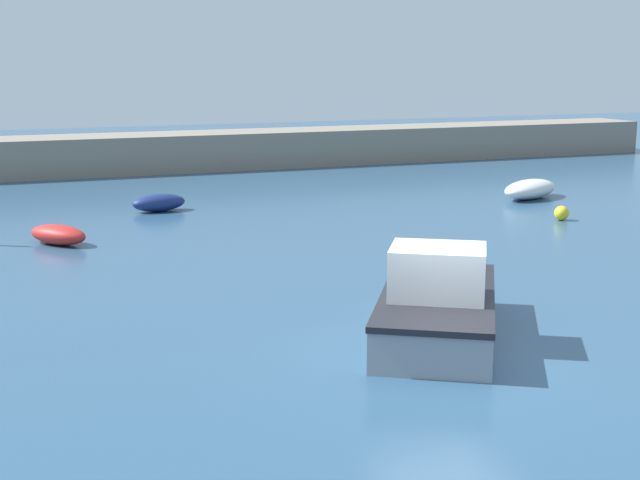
{
  "coord_description": "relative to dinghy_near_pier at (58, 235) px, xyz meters",
  "views": [
    {
      "loc": [
        -8.01,
        -13.77,
        5.51
      ],
      "look_at": [
        0.53,
        7.69,
        0.78
      ],
      "focal_mm": 50.0,
      "sensor_mm": 36.0,
      "label": 1
    }
  ],
  "objects": [
    {
      "name": "ground_plane",
      "position": [
        5.62,
        -13.55,
        -0.4
      ],
      "size": [
        120.0,
        120.0,
        0.2
      ],
      "primitive_type": "cube",
      "color": "#2D5170"
    },
    {
      "name": "harbor_breakwater",
      "position": [
        5.62,
        16.63,
        0.61
      ],
      "size": [
        58.03,
        3.42,
        1.82
      ],
      "primitive_type": "cube",
      "color": "gray",
      "rests_on": "ground_plane"
    },
    {
      "name": "dinghy_near_pier",
      "position": [
        0.0,
        0.0,
        0.0
      ],
      "size": [
        2.02,
        2.25,
        0.6
      ],
      "rotation": [
        0.0,
        0.0,
        5.36
      ],
      "color": "red",
      "rests_on": "ground_plane"
    },
    {
      "name": "rowboat_blue_near",
      "position": [
        18.42,
        2.26,
        0.08
      ],
      "size": [
        3.42,
        2.6,
        0.76
      ],
      "rotation": [
        0.0,
        0.0,
        3.59
      ],
      "color": "white",
      "rests_on": "ground_plane"
    },
    {
      "name": "fishing_dinghy_green",
      "position": [
        4.02,
        4.73,
        0.02
      ],
      "size": [
        2.1,
        1.2,
        0.64
      ],
      "rotation": [
        0.0,
        0.0,
        3.28
      ],
      "color": "navy",
      "rests_on": "ground_plane"
    },
    {
      "name": "cabin_cruiser_white",
      "position": [
        6.16,
        -12.22,
        0.36
      ],
      "size": [
        4.7,
        5.65,
        1.92
      ],
      "rotation": [
        0.0,
        0.0,
        1.01
      ],
      "color": "gray",
      "rests_on": "ground_plane"
    },
    {
      "name": "mooring_buoy_yellow",
      "position": [
        16.58,
        -2.25,
        -0.04
      ],
      "size": [
        0.51,
        0.51,
        0.51
      ],
      "primitive_type": "sphere",
      "color": "yellow",
      "rests_on": "ground_plane"
    }
  ]
}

